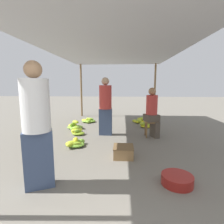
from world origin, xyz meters
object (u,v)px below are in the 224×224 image
Objects in this scene: banana_pile_left_2 at (74,126)px; crate_near at (123,152)px; stool at (151,124)px; banana_pile_left_3 at (88,120)px; banana_pile_left_1 at (77,131)px; banana_pile_right_1 at (147,118)px; banana_pile_left_0 at (75,144)px; banana_pile_right_0 at (148,125)px; basin_black at (177,180)px; shopper_walking_mid at (105,106)px; vendor_foreground at (37,124)px; vendor_seated at (152,111)px; banana_pile_right_2 at (139,121)px.

banana_pile_left_2 reaches higher than crate_near.
banana_pile_left_3 is at bearing 140.14° from stool.
banana_pile_left_3 is at bearing 90.20° from banana_pile_left_1.
banana_pile_left_1 is 0.74m from banana_pile_left_2.
banana_pile_right_1 is 1.54× the size of crate_near.
stool is at bearing 26.04° from banana_pile_left_0.
banana_pile_right_0 is (2.40, 0.32, 0.01)m from banana_pile_left_2.
crate_near is (-0.76, 0.90, 0.04)m from basin_black.
shopper_walking_mid reaches higher than banana_pile_right_0.
crate_near is (1.16, 1.07, -0.78)m from vendor_foreground.
vendor_foreground is 2.68m from banana_pile_left_1.
vendor_foreground is at bearing -127.75° from vendor_seated.
banana_pile_left_2 is (-2.36, 0.75, -0.62)m from vendor_seated.
vendor_seated reaches higher than banana_pile_left_2.
vendor_seated is 2.18m from banana_pile_left_0.
banana_pile_right_1 is at bearing 56.48° from shopper_walking_mid.
stool reaches higher than crate_near.
banana_pile_left_0 is 3.16m from banana_pile_right_2.
vendor_seated is 2.18m from banana_pile_left_1.
banana_pile_left_0 is 0.32× the size of shopper_walking_mid.
banana_pile_left_2 is at bearing 106.05° from banana_pile_left_0.
stool is 0.92× the size of banana_pile_right_2.
banana_pile_left_2 is 2.69m from crate_near.
banana_pile_left_3 is at bearing 75.24° from banana_pile_left_2.
banana_pile_left_0 is 0.98m from banana_pile_left_1.
banana_pile_left_3 is 1.44× the size of crate_near.
stool is at bearing -93.37° from banana_pile_right_0.
vendor_foreground is 2.94× the size of banana_pile_left_2.
banana_pile_right_2 is (-0.39, -0.59, 0.02)m from banana_pile_right_1.
banana_pile_right_1 is at bearing 85.11° from vendor_seated.
banana_pile_right_0 is at bearing 71.84° from crate_near.
shopper_walking_mid reaches higher than basin_black.
basin_black is 1.13× the size of crate_near.
crate_near reaches higher than banana_pile_left_3.
banana_pile_left_0 is 1.17× the size of banana_pile_left_1.
banana_pile_left_3 is 1.91m from banana_pile_right_2.
basin_black is 0.28× the size of shopper_walking_mid.
banana_pile_left_2 reaches higher than banana_pile_left_0.
basin_black is 0.85× the size of banana_pile_left_0.
banana_pile_right_1 is at bearing 56.77° from banana_pile_right_2.
vendor_seated is 2.36× the size of banana_pile_left_3.
stool is 0.75× the size of banana_pile_left_2.
stool reaches higher than basin_black.
banana_pile_left_2 is at bearing -172.48° from banana_pile_right_0.
banana_pile_left_1 is 0.74× the size of banana_pile_right_1.
banana_pile_right_2 is 0.30× the size of shopper_walking_mid.
stool is 0.98× the size of banana_pile_left_1.
banana_pile_right_0 is 2.62m from crate_near.
banana_pile_right_2 is 1.21× the size of crate_near.
banana_pile_left_2 is 1.03× the size of banana_pile_left_3.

